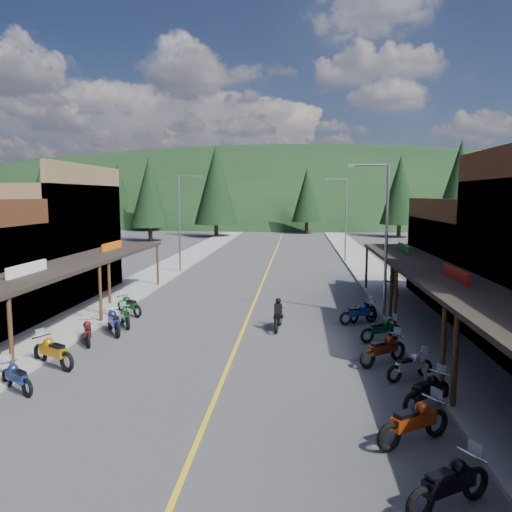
% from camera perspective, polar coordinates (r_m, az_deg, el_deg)
% --- Properties ---
extents(ground, '(220.00, 220.00, 0.00)m').
position_cam_1_polar(ground, '(19.27, -3.15, -12.36)').
color(ground, '#38383A').
rests_on(ground, ground).
extents(centerline, '(0.15, 90.00, 0.01)m').
position_cam_1_polar(centerline, '(38.62, 0.96, -2.55)').
color(centerline, gold).
rests_on(centerline, ground).
extents(sidewalk_west, '(3.40, 94.00, 0.15)m').
position_cam_1_polar(sidewalk_west, '(40.14, -11.54, -2.23)').
color(sidewalk_west, gray).
rests_on(sidewalk_west, ground).
extents(sidewalk_east, '(3.40, 94.00, 0.15)m').
position_cam_1_polar(sidewalk_east, '(39.01, 13.82, -2.55)').
color(sidewalk_east, gray).
rests_on(sidewalk_east, ground).
extents(shop_west_3, '(10.90, 10.20, 8.20)m').
position_cam_1_polar(shop_west_3, '(33.68, -24.24, 1.47)').
color(shop_west_3, brown).
rests_on(shop_west_3, ground).
extents(shop_east_3, '(10.90, 10.20, 6.20)m').
position_cam_1_polar(shop_east_3, '(31.61, 25.52, -0.71)').
color(shop_east_3, '#4C2D16').
rests_on(shop_east_3, ground).
extents(streetlight_1, '(2.16, 0.18, 8.00)m').
position_cam_1_polar(streetlight_1, '(41.17, -8.57, 4.20)').
color(streetlight_1, gray).
rests_on(streetlight_1, ground).
extents(streetlight_2, '(2.16, 0.18, 8.00)m').
position_cam_1_polar(streetlight_2, '(26.45, 14.39, 2.59)').
color(streetlight_2, gray).
rests_on(streetlight_2, ground).
extents(streetlight_3, '(2.16, 0.18, 8.00)m').
position_cam_1_polar(streetlight_3, '(48.25, 10.07, 4.56)').
color(streetlight_3, gray).
rests_on(streetlight_3, ground).
extents(ridge_hill, '(310.00, 140.00, 60.00)m').
position_cam_1_polar(ridge_hill, '(153.16, 3.87, 4.52)').
color(ridge_hill, black).
rests_on(ridge_hill, ground).
extents(pine_0, '(5.04, 5.04, 11.00)m').
position_cam_1_polar(pine_0, '(90.62, -23.35, 6.44)').
color(pine_0, black).
rests_on(pine_0, ground).
extents(pine_1, '(5.88, 5.88, 12.50)m').
position_cam_1_polar(pine_1, '(91.93, -12.08, 7.32)').
color(pine_1, black).
rests_on(pine_1, ground).
extents(pine_2, '(6.72, 6.72, 14.00)m').
position_cam_1_polar(pine_2, '(77.06, -4.61, 8.11)').
color(pine_2, black).
rests_on(pine_2, ground).
extents(pine_3, '(5.04, 5.04, 11.00)m').
position_cam_1_polar(pine_3, '(84.02, 5.84, 6.97)').
color(pine_3, black).
rests_on(pine_3, ground).
extents(pine_4, '(5.88, 5.88, 12.50)m').
position_cam_1_polar(pine_4, '(79.53, 16.15, 7.28)').
color(pine_4, black).
rests_on(pine_4, ground).
extents(pine_5, '(6.72, 6.72, 14.00)m').
position_cam_1_polar(pine_5, '(95.36, 24.28, 7.29)').
color(pine_5, black).
rests_on(pine_5, ground).
extents(pine_7, '(5.88, 5.88, 12.50)m').
position_cam_1_polar(pine_7, '(100.16, -15.49, 7.17)').
color(pine_7, black).
rests_on(pine_7, ground).
extents(pine_8, '(4.48, 4.48, 10.00)m').
position_cam_1_polar(pine_8, '(62.99, -18.24, 6.23)').
color(pine_8, black).
rests_on(pine_8, ground).
extents(pine_9, '(4.93, 4.93, 10.80)m').
position_cam_1_polar(pine_9, '(66.56, 23.76, 6.36)').
color(pine_9, black).
rests_on(pine_9, ground).
extents(pine_10, '(5.38, 5.38, 11.60)m').
position_cam_1_polar(pine_10, '(71.05, -12.10, 7.11)').
color(pine_10, black).
rests_on(pine_10, ground).
extents(pine_11, '(5.82, 5.82, 12.40)m').
position_cam_1_polar(pine_11, '(58.67, 22.30, 7.22)').
color(pine_11, black).
rests_on(pine_11, ground).
extents(bike_west_6, '(1.94, 1.60, 1.09)m').
position_cam_1_polar(bike_west_6, '(18.35, -25.69, -12.25)').
color(bike_west_6, navy).
rests_on(bike_west_6, ground).
extents(bike_west_7, '(2.40, 1.83, 1.33)m').
position_cam_1_polar(bike_west_7, '(20.26, -22.21, -9.93)').
color(bike_west_7, '#AD700C').
rests_on(bike_west_7, ground).
extents(bike_west_8, '(1.47, 2.09, 1.14)m').
position_cam_1_polar(bike_west_8, '(22.92, -18.69, -8.08)').
color(bike_west_8, maroon).
rests_on(bike_west_8, ground).
extents(bike_west_9, '(1.81, 2.28, 1.27)m').
position_cam_1_polar(bike_west_9, '(24.12, -15.95, -7.08)').
color(bike_west_9, navy).
rests_on(bike_west_9, ground).
extents(bike_west_10, '(1.50, 2.01, 1.11)m').
position_cam_1_polar(bike_west_10, '(25.29, -14.71, -6.58)').
color(bike_west_10, '#0D4119').
rests_on(bike_west_10, ground).
extents(bike_west_11, '(2.10, 1.88, 1.21)m').
position_cam_1_polar(bike_west_11, '(27.51, -14.29, -5.37)').
color(bike_west_11, '#0D4113').
rests_on(bike_west_11, ground).
extents(bike_east_4, '(2.25, 1.79, 1.25)m').
position_cam_1_polar(bike_east_4, '(11.71, 21.22, -22.89)').
color(bike_east_4, black).
rests_on(bike_east_4, ground).
extents(bike_east_5, '(2.36, 1.89, 1.32)m').
position_cam_1_polar(bike_east_5, '(14.02, 17.60, -17.40)').
color(bike_east_5, '#AE330C').
rests_on(bike_east_5, ground).
extents(bike_east_6, '(2.06, 1.93, 1.21)m').
position_cam_1_polar(bike_east_6, '(16.22, 18.96, -14.24)').
color(bike_east_6, black).
rests_on(bike_east_6, ground).
extents(bike_east_7, '(1.98, 1.50, 1.09)m').
position_cam_1_polar(bike_east_7, '(18.43, 17.20, -11.78)').
color(bike_east_7, '#AFB0B5').
rests_on(bike_east_7, ground).
extents(bike_east_8, '(2.27, 2.00, 1.30)m').
position_cam_1_polar(bike_east_8, '(19.72, 14.35, -10.12)').
color(bike_east_8, '#641F0D').
rests_on(bike_east_8, ground).
extents(bike_east_9, '(2.12, 1.52, 1.16)m').
position_cam_1_polar(bike_east_9, '(22.71, 14.13, -8.03)').
color(bike_east_9, '#0D4223').
rests_on(bike_east_9, ground).
extents(bike_east_10, '(2.18, 1.55, 1.19)m').
position_cam_1_polar(bike_east_10, '(25.45, 11.66, -6.31)').
color(bike_east_10, navy).
rests_on(bike_east_10, ground).
extents(bike_east_11, '(1.93, 1.96, 1.18)m').
position_cam_1_polar(bike_east_11, '(26.11, 12.16, -6.01)').
color(bike_east_11, black).
rests_on(bike_east_11, ground).
extents(rider_on_bike, '(0.86, 2.14, 1.60)m').
position_cam_1_polar(rider_on_bike, '(23.89, 2.57, -6.94)').
color(rider_on_bike, black).
rests_on(rider_on_bike, ground).
extents(pedestrian_east_b, '(0.86, 0.53, 1.71)m').
position_cam_1_polar(pedestrian_east_b, '(32.05, 15.41, -2.95)').
color(pedestrian_east_b, brown).
rests_on(pedestrian_east_b, sidewalk_east).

